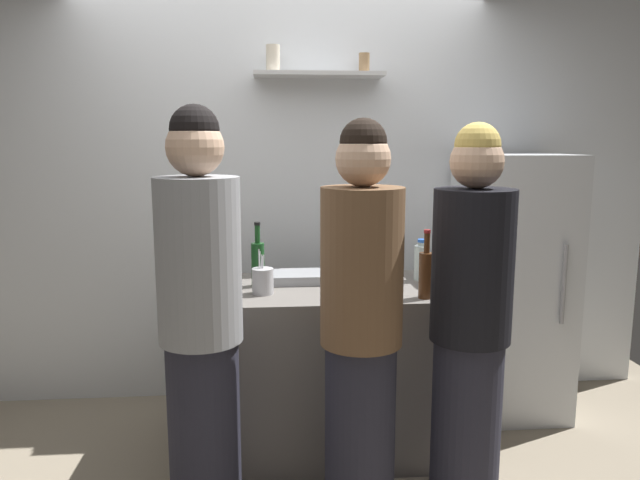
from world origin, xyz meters
TOP-DOWN VIEW (x-y plane):
  - back_wall_assembly at (0.00, 1.25)m, footprint 4.80×0.32m
  - refrigerator at (1.37, 0.85)m, footprint 0.60×0.64m
  - counter at (0.18, 0.48)m, footprint 1.49×0.74m
  - baking_pan at (0.09, 0.61)m, footprint 0.34×0.24m
  - utensil_holder at (-0.12, 0.37)m, footprint 0.11×0.11m
  - wine_bottle_green_glass at (-0.15, 0.53)m, footprint 0.07×0.07m
  - wine_bottle_amber_glass at (0.67, 0.22)m, footprint 0.07×0.07m
  - wine_bottle_dark_glass at (0.46, 0.49)m, footprint 0.06×0.06m
  - water_bottle_plastic at (0.75, 0.59)m, footprint 0.09×0.09m
  - person_blonde at (0.76, -0.18)m, footprint 0.34×0.34m
  - person_grey_hoodie at (-0.37, -0.19)m, footprint 0.34×0.34m
  - person_brown_jacket at (0.29, -0.21)m, footprint 0.34×0.34m

SIDE VIEW (x-z plane):
  - counter at x=0.18m, z-range 0.00..0.89m
  - refrigerator at x=1.37m, z-range 0.00..1.57m
  - person_blonde at x=0.76m, z-range 0.00..1.72m
  - person_brown_jacket at x=0.29m, z-range 0.00..1.74m
  - person_grey_hoodie at x=-0.37m, z-range 0.00..1.79m
  - baking_pan at x=0.09m, z-range 0.89..0.94m
  - utensil_holder at x=-0.12m, z-range 0.84..1.07m
  - water_bottle_plastic at x=0.75m, z-range 0.88..1.11m
  - wine_bottle_dark_glass at x=0.46m, z-range 0.85..1.16m
  - wine_bottle_amber_glass at x=0.67m, z-range 0.85..1.18m
  - wine_bottle_green_glass at x=-0.15m, z-range 0.85..1.19m
  - back_wall_assembly at x=0.00m, z-range 0.00..2.60m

